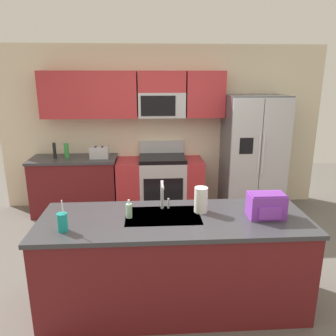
# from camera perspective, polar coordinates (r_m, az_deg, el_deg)

# --- Properties ---
(ground_plane) EXTENTS (9.00, 9.00, 0.00)m
(ground_plane) POSITION_cam_1_polar(r_m,az_deg,el_deg) (3.89, 0.65, -17.58)
(ground_plane) COLOR #66605B
(ground_plane) RESTS_ON ground
(kitchen_wall_unit) EXTENTS (5.20, 0.43, 2.60)m
(kitchen_wall_unit) POSITION_cam_1_polar(r_m,az_deg,el_deg) (5.36, -2.48, 8.67)
(kitchen_wall_unit) COLOR beige
(kitchen_wall_unit) RESTS_ON ground
(back_counter) EXTENTS (1.32, 0.63, 0.90)m
(back_counter) POSITION_cam_1_polar(r_m,az_deg,el_deg) (5.44, -15.73, -2.88)
(back_counter) COLOR maroon
(back_counter) RESTS_ON ground
(range_oven) EXTENTS (1.36, 0.61, 1.10)m
(range_oven) POSITION_cam_1_polar(r_m,az_deg,el_deg) (5.32, -1.37, -2.77)
(range_oven) COLOR #B7BABF
(range_oven) RESTS_ON ground
(refrigerator) EXTENTS (0.90, 0.76, 1.85)m
(refrigerator) POSITION_cam_1_polar(r_m,az_deg,el_deg) (5.37, 14.44, 2.25)
(refrigerator) COLOR #4C4F54
(refrigerator) RESTS_ON ground
(island_counter) EXTENTS (2.43, 0.86, 0.90)m
(island_counter) POSITION_cam_1_polar(r_m,az_deg,el_deg) (3.21, 1.05, -15.85)
(island_counter) COLOR maroon
(island_counter) RESTS_ON ground
(toaster) EXTENTS (0.28, 0.16, 0.18)m
(toaster) POSITION_cam_1_polar(r_m,az_deg,el_deg) (5.17, -11.82, 2.65)
(toaster) COLOR #B7BABF
(toaster) RESTS_ON back_counter
(pepper_mill) EXTENTS (0.05, 0.05, 0.24)m
(pepper_mill) POSITION_cam_1_polar(r_m,az_deg,el_deg) (5.35, -19.05, 2.88)
(pepper_mill) COLOR black
(pepper_mill) RESTS_ON back_counter
(bottle_green) EXTENTS (0.07, 0.07, 0.23)m
(bottle_green) POSITION_cam_1_polar(r_m,az_deg,el_deg) (5.30, -17.15, 2.87)
(bottle_green) COLOR green
(bottle_green) RESTS_ON back_counter
(sink_faucet) EXTENTS (0.08, 0.21, 0.28)m
(sink_faucet) POSITION_cam_1_polar(r_m,az_deg,el_deg) (3.11, -0.90, -4.34)
(sink_faucet) COLOR #B7BABF
(sink_faucet) RESTS_ON island_counter
(drink_cup_teal) EXTENTS (0.08, 0.08, 0.28)m
(drink_cup_teal) POSITION_cam_1_polar(r_m,az_deg,el_deg) (2.86, -17.81, -8.91)
(drink_cup_teal) COLOR teal
(drink_cup_teal) RESTS_ON island_counter
(soap_dispenser) EXTENTS (0.06, 0.06, 0.17)m
(soap_dispenser) POSITION_cam_1_polar(r_m,az_deg,el_deg) (2.99, -6.76, -7.32)
(soap_dispenser) COLOR #A5D8B2
(soap_dispenser) RESTS_ON island_counter
(paper_towel_roll) EXTENTS (0.12, 0.12, 0.24)m
(paper_towel_roll) POSITION_cam_1_polar(r_m,az_deg,el_deg) (3.09, 5.72, -5.50)
(paper_towel_roll) COLOR white
(paper_towel_roll) RESTS_ON island_counter
(backpack) EXTENTS (0.32, 0.22, 0.23)m
(backpack) POSITION_cam_1_polar(r_m,az_deg,el_deg) (3.09, 16.67, -6.16)
(backpack) COLOR purple
(backpack) RESTS_ON island_counter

